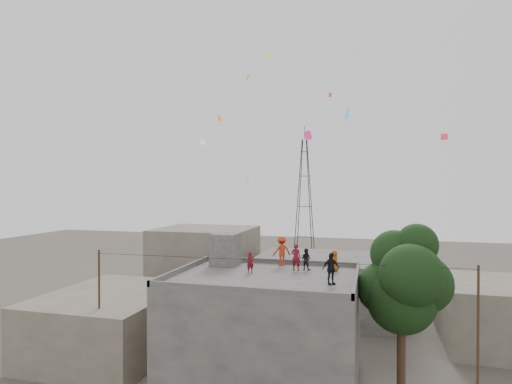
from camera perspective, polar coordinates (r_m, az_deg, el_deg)
main_building at (r=24.87m, az=1.18°, el=-18.05°), size 10.00×8.00×6.10m
parapet at (r=24.03m, az=1.19°, el=-10.80°), size 10.00×8.00×0.30m
stair_head_box at (r=27.25m, az=-4.06°, el=-7.62°), size 1.60×1.80×2.00m
neighbor_west at (r=31.28m, az=-18.62°, el=-16.13°), size 8.00×10.00×4.00m
neighbor_north at (r=38.00m, az=9.47°, el=-12.29°), size 12.00×9.00×5.00m
neighbor_northwest at (r=42.58m, az=-6.76°, el=-9.49°), size 9.00×8.00×7.00m
neighbor_east at (r=35.00m, az=29.32°, el=-14.02°), size 7.00×8.00×4.40m
tree at (r=24.00m, az=19.22°, el=-11.22°), size 4.90×4.60×9.10m
utility_line at (r=23.36m, az=1.65°, el=-17.30°), size 20.12×0.62×7.40m
transmission_tower at (r=63.61m, az=6.47°, el=-1.06°), size 2.97×2.97×20.01m
person_red_adult at (r=25.57m, az=5.35°, el=-8.65°), size 0.61×0.43×1.58m
person_orange_child at (r=25.69m, az=10.44°, el=-9.01°), size 0.67×0.71×1.22m
person_dark_child at (r=25.87m, az=6.67°, el=-8.89°), size 0.73×0.63×1.27m
person_dark_adult at (r=22.23m, az=9.95°, el=-10.04°), size 1.00×0.86×1.61m
person_orange_adult at (r=27.11m, az=3.44°, el=-7.84°), size 1.36×1.23×1.83m
person_red_child at (r=24.86m, az=-0.75°, el=-9.38°), size 0.52×0.47×1.18m
kites at (r=30.99m, az=5.62°, el=10.30°), size 19.42×14.94×11.73m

